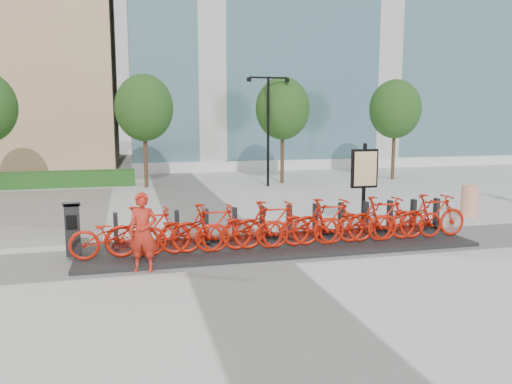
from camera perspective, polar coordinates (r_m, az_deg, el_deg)
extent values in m
plane|color=#BBBBBB|center=(11.82, -2.92, -6.98)|extent=(120.00, 120.00, 0.00)
cube|color=#3E6980|center=(41.52, 9.69, 20.65)|extent=(32.00, 16.00, 24.00)
cube|color=#1E5D18|center=(24.69, -20.66, 1.41)|extent=(6.00, 1.20, 0.70)
cylinder|color=#432E1F|center=(23.25, -12.50, 4.20)|extent=(0.18, 0.18, 3.00)
ellipsoid|color=#214C13|center=(23.19, -12.67, 9.38)|extent=(2.60, 2.60, 2.99)
cylinder|color=#432E1F|center=(24.33, 3.02, 4.57)|extent=(0.18, 0.18, 3.00)
ellipsoid|color=#214C13|center=(24.28, 3.06, 9.52)|extent=(2.60, 2.60, 2.99)
cylinder|color=#432E1F|center=(26.74, 15.43, 4.62)|extent=(0.18, 0.18, 3.00)
ellipsoid|color=#214C13|center=(26.69, 15.61, 9.12)|extent=(2.60, 2.60, 2.99)
cylinder|color=black|center=(23.05, 1.40, 6.85)|extent=(0.12, 0.12, 5.00)
cube|color=black|center=(22.99, 0.31, 12.96)|extent=(0.90, 0.08, 0.08)
cube|color=black|center=(23.23, 2.51, 12.90)|extent=(0.90, 0.08, 0.08)
cylinder|color=black|center=(22.87, -0.81, 12.73)|extent=(0.20, 0.20, 0.18)
cylinder|color=black|center=(23.36, 3.60, 12.62)|extent=(0.20, 0.20, 0.18)
cube|color=black|center=(12.40, 2.73, -6.05)|extent=(9.60, 2.40, 0.08)
imported|color=#B21606|center=(11.42, -15.83, -4.78)|extent=(1.95, 0.68, 1.03)
imported|color=#B21606|center=(11.41, -12.22, -4.37)|extent=(1.90, 0.54, 1.14)
imported|color=#B21606|center=(11.47, -8.60, -4.50)|extent=(1.95, 0.68, 1.03)
imported|color=#B21606|center=(11.54, -5.04, -4.06)|extent=(1.90, 0.54, 1.14)
imported|color=#B21606|center=(11.69, -1.54, -4.16)|extent=(1.95, 0.68, 1.03)
imported|color=#B21606|center=(11.85, 1.86, -3.70)|extent=(1.90, 0.54, 1.14)
imported|color=#B21606|center=(12.08, 5.14, -3.77)|extent=(1.95, 0.68, 1.03)
imported|color=#B21606|center=(12.32, 8.31, -3.32)|extent=(1.90, 0.54, 1.14)
imported|color=#B21606|center=(12.63, 11.33, -3.37)|extent=(1.95, 0.68, 1.03)
imported|color=#B21606|center=(12.94, 14.22, -2.93)|extent=(1.90, 0.54, 1.14)
imported|color=#B21606|center=(13.30, 16.94, -2.97)|extent=(1.95, 0.68, 1.03)
imported|color=#B21606|center=(13.68, 19.53, -2.55)|extent=(1.90, 0.54, 1.14)
cube|color=black|center=(11.91, -20.21, -4.19)|extent=(0.33, 0.29, 1.13)
cube|color=black|center=(11.80, -20.36, -1.33)|extent=(0.40, 0.34, 0.15)
cube|color=black|center=(11.72, -20.33, -3.29)|extent=(0.23, 0.04, 0.32)
imported|color=red|center=(10.52, -12.79, -4.50)|extent=(0.69, 0.54, 1.65)
cylinder|color=#E9571C|center=(17.41, 23.19, -0.94)|extent=(0.59, 0.59, 1.02)
cylinder|color=black|center=(14.62, 12.23, 0.69)|extent=(0.11, 0.11, 2.44)
cube|color=black|center=(14.56, 12.29, 2.64)|extent=(0.80, 0.12, 1.11)
cube|color=#E1C07E|center=(14.50, 12.41, 2.61)|extent=(0.69, 0.03, 0.97)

